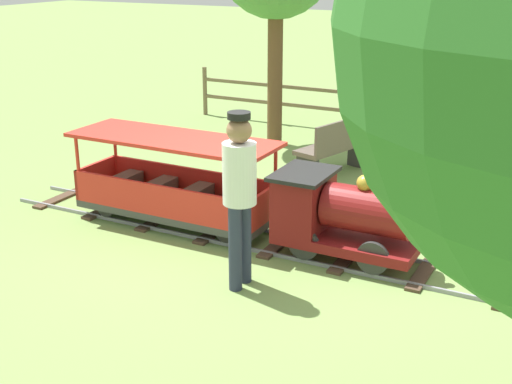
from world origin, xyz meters
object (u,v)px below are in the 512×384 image
at_px(park_bench, 338,147).
at_px(passenger_car, 175,189).
at_px(locomotive, 339,213).
at_px(conductor_person, 240,187).

bearing_deg(park_bench, passenger_car, -21.32).
relative_size(locomotive, passenger_car, 0.61).
xyz_separation_m(conductor_person, park_bench, (-3.44, -0.39, -0.54)).
height_order(locomotive, park_bench, locomotive).
bearing_deg(passenger_car, locomotive, 90.00).
bearing_deg(locomotive, passenger_car, -90.00).
bearing_deg(passenger_car, park_bench, 158.68).
bearing_deg(park_bench, locomotive, 21.24).
bearing_deg(conductor_person, locomotive, 149.20).
height_order(locomotive, conductor_person, conductor_person).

